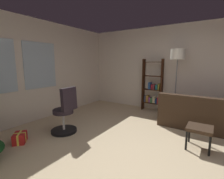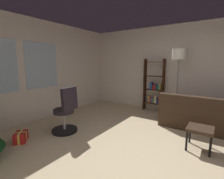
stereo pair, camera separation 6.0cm
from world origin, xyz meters
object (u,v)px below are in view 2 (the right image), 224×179
couch (205,116)px  office_chair (66,115)px  gift_box_red (21,137)px  floor_lamp (179,59)px  bookshelf (154,88)px  footstool (200,131)px

couch → office_chair: 3.27m
gift_box_red → office_chair: bearing=-25.2°
couch → floor_lamp: 1.58m
gift_box_red → bookshelf: bearing=-21.9°
footstool → gift_box_red: bearing=119.4°
footstool → office_chair: bearing=108.3°
couch → gift_box_red: (-2.88, 2.91, -0.18)m
office_chair → floor_lamp: 3.23m
couch → office_chair: size_ratio=1.76×
gift_box_red → bookshelf: bookshelf is taller
bookshelf → floor_lamp: floor_lamp is taller
couch → bookshelf: 1.69m
couch → floor_lamp: bearing=66.5°
couch → office_chair: office_chair is taller
office_chair → bookshelf: (2.68, -1.02, 0.33)m
couch → floor_lamp: floor_lamp is taller
bookshelf → footstool: bearing=-140.4°
footstool → office_chair: 2.68m
bookshelf → floor_lamp: size_ratio=0.87×
floor_lamp → gift_box_red: bearing=146.0°
floor_lamp → footstool: bearing=-153.8°
office_chair → couch: bearing=-50.7°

